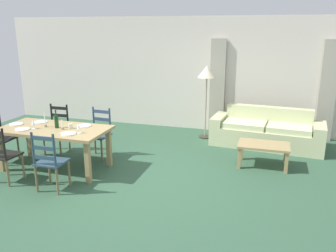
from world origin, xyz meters
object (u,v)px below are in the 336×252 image
coffee_cup_primary (70,126)px  coffee_table (264,148)px  dining_chair_near_left (2,154)px  wine_bottle (56,121)px  dining_chair_near_right (50,161)px  dining_chair_head_west (0,137)px  wine_glass_near_right (79,127)px  couch (267,132)px  dining_chair_far_right (99,133)px  dining_chair_far_left (57,129)px  standing_lamp (207,76)px  wine_glass_near_left (33,123)px  dining_table (54,133)px

coffee_cup_primary → coffee_table: (3.22, 1.12, -0.44)m
dining_chair_near_left → wine_bottle: wine_bottle is taller
dining_chair_near_left → dining_chair_near_right: same height
dining_chair_head_west → wine_glass_near_right: dining_chair_head_west is taller
dining_chair_near_right → couch: (3.11, 3.18, -0.19)m
dining_chair_near_left → dining_chair_far_right: (0.94, 1.49, 0.00)m
wine_bottle → couch: size_ratio=0.13×
dining_chair_far_right → coffee_cup_primary: size_ratio=10.67×
dining_chair_far_left → dining_chair_head_west: (-0.71, -0.77, 0.00)m
coffee_cup_primary → standing_lamp: 3.21m
dining_chair_near_left → dining_chair_head_west: size_ratio=1.00×
dining_chair_near_right → wine_glass_near_left: 1.06m
wine_glass_near_left → dining_chair_far_right: bearing=48.6°
wine_bottle → wine_glass_near_right: 0.56m
wine_bottle → wine_glass_near_left: 0.39m
wine_glass_near_left → dining_chair_head_west: bearing=170.7°
wine_bottle → standing_lamp: standing_lamp is taller
dining_chair_far_left → wine_glass_near_left: dining_chair_far_left is taller
wine_bottle → coffee_table: size_ratio=0.35×
dining_chair_far_left → coffee_table: size_ratio=1.07×
dining_chair_near_right → dining_chair_far_right: size_ratio=1.00×
dining_chair_far_right → standing_lamp: bearing=46.8°
dining_chair_far_left → standing_lamp: (2.66, 1.80, 0.93)m
dining_table → dining_chair_far_right: 0.90m
coffee_cup_primary → dining_chair_head_west: bearing=-178.2°
dining_chair_near_left → wine_glass_near_right: bearing=30.3°
couch → dining_chair_far_right: bearing=-151.9°
dining_chair_head_west → coffee_table: bearing=13.9°
dining_chair_far_right → standing_lamp: size_ratio=0.59×
dining_chair_near_right → coffee_cup_primary: (-0.14, 0.84, 0.32)m
couch → dining_chair_near_left: bearing=-142.0°
dining_table → dining_chair_near_left: (-0.47, -0.75, -0.19)m
dining_table → wine_bottle: bearing=34.6°
dining_chair_far_right → couch: (3.08, 1.64, -0.19)m
dining_chair_far_left → standing_lamp: size_ratio=0.59×
dining_chair_near_right → dining_table: bearing=119.0°
dining_table → coffee_cup_primary: size_ratio=21.11×
dining_chair_near_left → wine_glass_near_left: dining_chair_near_left is taller
dining_chair_far_left → wine_glass_near_right: size_ratio=5.96×
dining_chair_far_left → dining_chair_far_right: same height
dining_chair_head_west → wine_glass_near_right: bearing=-4.7°
dining_chair_far_right → dining_chair_head_west: 1.81m
coffee_table → wine_glass_near_left: bearing=-161.1°
coffee_table → dining_chair_near_left: bearing=-154.3°
dining_table → wine_glass_near_right: size_ratio=11.80×
coffee_table → standing_lamp: size_ratio=0.55×
dining_chair_far_right → coffee_table: bearing=8.0°
dining_chair_far_left → dining_chair_near_right: bearing=-59.7°
dining_chair_head_west → coffee_cup_primary: size_ratio=10.67×
coffee_cup_primary → couch: (3.24, 2.34, -0.50)m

